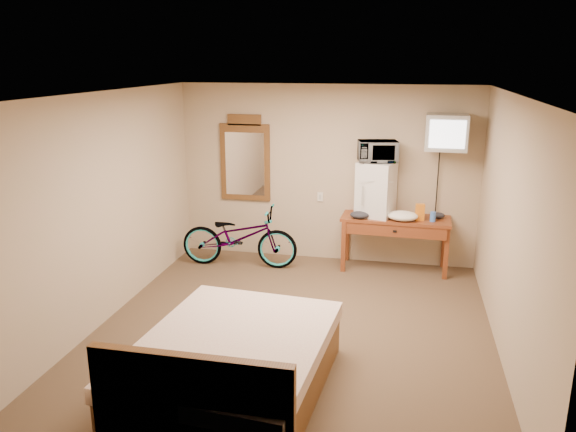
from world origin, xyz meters
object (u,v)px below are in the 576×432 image
object	(u,v)px
desk	(395,226)
crt_television	(446,132)
microwave	(378,151)
blue_cup	(433,217)
wall_mirror	(245,159)
bicycle	(239,237)
bed	(231,367)
mini_fridge	(376,189)

from	to	relation	value
desk	crt_television	xyz separation A→B (m)	(0.58, 0.02, 1.28)
microwave	blue_cup	world-z (taller)	microwave
desk	wall_mirror	distance (m)	2.34
blue_cup	crt_television	distance (m)	1.11
bicycle	bed	size ratio (longest dim) A/B	0.77
blue_cup	bicycle	bearing A→B (deg)	-175.62
wall_mirror	bicycle	bearing A→B (deg)	-84.48
mini_fridge	blue_cup	world-z (taller)	mini_fridge
microwave	wall_mirror	distance (m)	1.92
bicycle	microwave	bearing A→B (deg)	-82.56
crt_television	bed	distance (m)	4.20
blue_cup	crt_television	world-z (taller)	crt_television
microwave	bicycle	size ratio (longest dim) A/B	0.31
crt_television	bicycle	distance (m)	3.10
desk	wall_mirror	size ratio (longest dim) A/B	1.19
mini_fridge	microwave	xyz separation A→B (m)	(0.00, 0.00, 0.51)
desk	microwave	world-z (taller)	microwave
mini_fridge	crt_television	distance (m)	1.17
microwave	wall_mirror	xyz separation A→B (m)	(-1.90, 0.21, -0.21)
mini_fridge	bed	size ratio (longest dim) A/B	0.35
desk	blue_cup	bearing A→B (deg)	-8.61
bicycle	wall_mirror	bearing A→B (deg)	2.48
crt_television	bicycle	size ratio (longest dim) A/B	0.37
desk	bed	size ratio (longest dim) A/B	0.69
microwave	wall_mirror	size ratio (longest dim) A/B	0.41
bicycle	mini_fridge	bearing A→B (deg)	-82.56
microwave	crt_television	world-z (taller)	crt_television
bed	microwave	bearing A→B (deg)	73.87
mini_fridge	bed	bearing A→B (deg)	-106.13
blue_cup	bicycle	size ratio (longest dim) A/B	0.08
desk	blue_cup	size ratio (longest dim) A/B	11.16
bed	mini_fridge	bearing A→B (deg)	73.87
mini_fridge	wall_mirror	bearing A→B (deg)	173.79
crt_television	microwave	bearing A→B (deg)	176.96
crt_television	mini_fridge	bearing A→B (deg)	176.97
wall_mirror	bed	world-z (taller)	wall_mirror
microwave	wall_mirror	bearing A→B (deg)	162.03
wall_mirror	blue_cup	bearing A→B (deg)	-7.44
bicycle	bed	bearing A→B (deg)	-167.69
mini_fridge	bicycle	xyz separation A→B (m)	(-1.85, -0.34, -0.69)
bed	blue_cup	bearing A→B (deg)	61.93
blue_cup	microwave	bearing A→B (deg)	169.51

